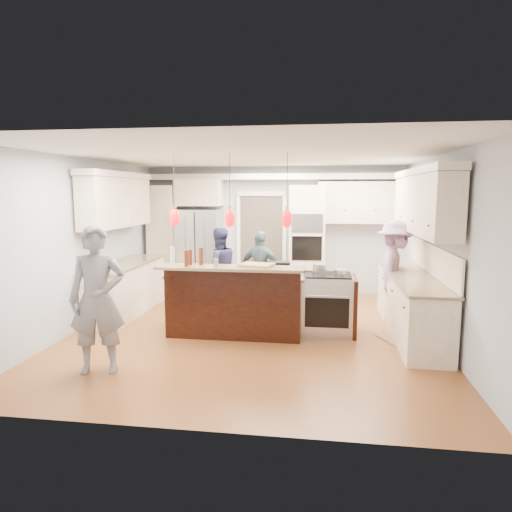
{
  "coord_description": "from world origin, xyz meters",
  "views": [
    {
      "loc": [
        1.01,
        -6.79,
        2.16
      ],
      "look_at": [
        0.0,
        0.35,
        1.15
      ],
      "focal_mm": 32.0,
      "sensor_mm": 36.0,
      "label": 1
    }
  ],
  "objects_px": {
    "person_bar_end": "(97,299)",
    "island_range": "(329,304)",
    "person_far_left": "(219,268)",
    "refrigerator": "(199,251)",
    "kitchen_island": "(238,300)"
  },
  "relations": [
    {
      "from": "person_bar_end",
      "to": "island_range",
      "type": "bearing_deg",
      "value": 19.22
    },
    {
      "from": "kitchen_island",
      "to": "island_range",
      "type": "relative_size",
      "value": 2.28
    },
    {
      "from": "refrigerator",
      "to": "person_bar_end",
      "type": "relative_size",
      "value": 1.01
    },
    {
      "from": "kitchen_island",
      "to": "person_bar_end",
      "type": "xyz_separation_m",
      "value": [
        -1.36,
        -1.87,
        0.41
      ]
    },
    {
      "from": "refrigerator",
      "to": "kitchen_island",
      "type": "bearing_deg",
      "value": -63.09
    },
    {
      "from": "person_bar_end",
      "to": "person_far_left",
      "type": "xyz_separation_m",
      "value": [
        0.76,
        3.21,
        -0.14
      ]
    },
    {
      "from": "island_range",
      "to": "person_far_left",
      "type": "height_order",
      "value": "person_far_left"
    },
    {
      "from": "kitchen_island",
      "to": "person_far_left",
      "type": "relative_size",
      "value": 1.39
    },
    {
      "from": "refrigerator",
      "to": "kitchen_island",
      "type": "xyz_separation_m",
      "value": [
        1.3,
        -2.57,
        -0.41
      ]
    },
    {
      "from": "refrigerator",
      "to": "kitchen_island",
      "type": "height_order",
      "value": "refrigerator"
    },
    {
      "from": "island_range",
      "to": "person_far_left",
      "type": "relative_size",
      "value": 0.61
    },
    {
      "from": "person_bar_end",
      "to": "person_far_left",
      "type": "bearing_deg",
      "value": 60.82
    },
    {
      "from": "island_range",
      "to": "person_far_left",
      "type": "xyz_separation_m",
      "value": [
        -2.01,
        1.27,
        0.3
      ]
    },
    {
      "from": "kitchen_island",
      "to": "island_range",
      "type": "xyz_separation_m",
      "value": [
        1.41,
        0.08,
        -0.03
      ]
    },
    {
      "from": "kitchen_island",
      "to": "person_bar_end",
      "type": "distance_m",
      "value": 2.35
    }
  ]
}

